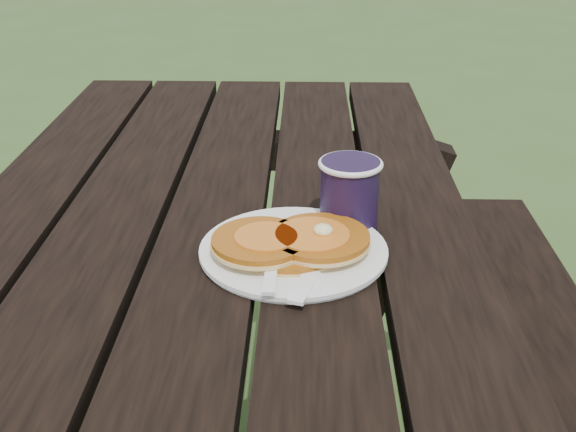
{
  "coord_description": "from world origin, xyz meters",
  "views": [
    {
      "loc": [
        0.13,
        -0.77,
        1.21
      ],
      "look_at": [
        0.11,
        0.08,
        0.8
      ],
      "focal_mm": 45.0,
      "sensor_mm": 36.0,
      "label": 1
    }
  ],
  "objects": [
    {
      "name": "plate",
      "position": [
        0.12,
        0.06,
        0.76
      ],
      "size": [
        0.27,
        0.27,
        0.01
      ],
      "primitive_type": "cylinder",
      "rotation": [
        0.0,
        0.0,
        -0.11
      ],
      "color": "white",
      "rests_on": "picnic_table"
    },
    {
      "name": "pancake_stack",
      "position": [
        0.12,
        0.05,
        0.77
      ],
      "size": [
        0.2,
        0.14,
        0.04
      ],
      "rotation": [
        0.0,
        0.0,
        0.41
      ],
      "color": "#AC5C13",
      "rests_on": "plate"
    },
    {
      "name": "knife",
      "position": [
        0.15,
        0.01,
        0.76
      ],
      "size": [
        0.07,
        0.18,
        0.0
      ],
      "primitive_type": "cube",
      "rotation": [
        0.0,
        0.0,
        -0.28
      ],
      "color": "white",
      "rests_on": "plate"
    },
    {
      "name": "fork",
      "position": [
        0.09,
        -0.01,
        0.77
      ],
      "size": [
        0.03,
        0.16,
        0.01
      ],
      "primitive_type": null,
      "rotation": [
        0.0,
        0.0,
        -0.01
      ],
      "color": "white",
      "rests_on": "plate"
    },
    {
      "name": "coffee_cup",
      "position": [
        0.19,
        0.15,
        0.81
      ],
      "size": [
        0.09,
        0.09,
        0.1
      ],
      "rotation": [
        0.0,
        0.0,
        -0.1
      ],
      "color": "black",
      "rests_on": "picnic_table"
    }
  ]
}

